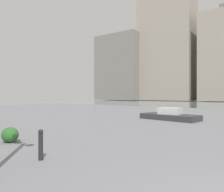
{
  "coord_description": "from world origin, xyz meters",
  "views": [
    {
      "loc": [
        0.43,
        2.8,
        1.71
      ],
      "look_at": [
        7.36,
        -7.0,
        1.65
      ],
      "focal_mm": 34.35,
      "sensor_mm": 36.0,
      "label": 1
    }
  ],
  "objects": [
    {
      "name": "boat",
      "position": [
        5.69,
        -11.55,
        0.21
      ],
      "size": [
        4.13,
        2.21,
        0.95
      ],
      "color": "#333338",
      "rests_on": "ground"
    },
    {
      "name": "bollard_near",
      "position": [
        5.2,
        -0.7,
        0.42
      ],
      "size": [
        0.13,
        0.13,
        0.81
      ],
      "color": "#232328",
      "rests_on": "ground"
    },
    {
      "name": "building_annex",
      "position": [
        25.84,
        -63.99,
        18.63
      ],
      "size": [
        16.79,
        10.25,
        39.34
      ],
      "color": "#9E9384",
      "rests_on": "ground"
    },
    {
      "name": "shrub_low",
      "position": [
        7.89,
        -1.38,
        0.27
      ],
      "size": [
        0.64,
        0.57,
        0.54
      ],
      "color": "#2D6628",
      "rests_on": "ground"
    },
    {
      "name": "building_highrise",
      "position": [
        41.01,
        -61.59,
        11.04
      ],
      "size": [
        15.73,
        13.4,
        22.09
      ],
      "color": "gray",
      "rests_on": "ground"
    }
  ]
}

